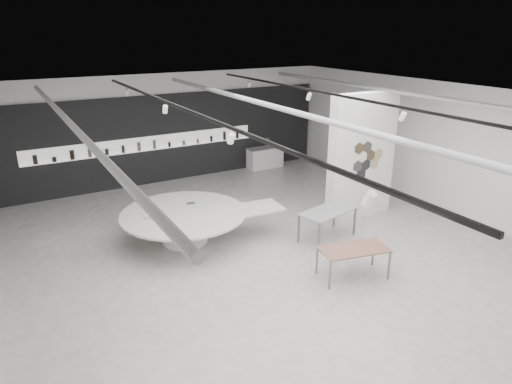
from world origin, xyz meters
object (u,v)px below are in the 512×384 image
display_island (187,222)px  sample_table_stone (328,213)px  partition_column (362,157)px  kitchen_counter (265,158)px  sample_table_wood (354,250)px

display_island → sample_table_stone: bearing=-22.1°
partition_column → kitchen_counter: bearing=88.9°
sample_table_wood → sample_table_stone: size_ratio=0.97×
display_island → sample_table_wood: (2.52, -3.52, 0.12)m
partition_column → sample_table_wood: partition_column is taller
display_island → sample_table_wood: 4.33m
display_island → kitchen_counter: bearing=47.4°
kitchen_counter → sample_table_wood: bearing=-108.7°
sample_table_wood → sample_table_stone: 1.99m
partition_column → display_island: partition_column is taller
sample_table_stone → kitchen_counter: kitchen_counter is taller
display_island → kitchen_counter: 6.96m
sample_table_wood → kitchen_counter: size_ratio=1.12×
display_island → sample_table_stone: (3.25, -1.67, 0.19)m
partition_column → display_island: (-5.04, 0.85, -1.27)m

